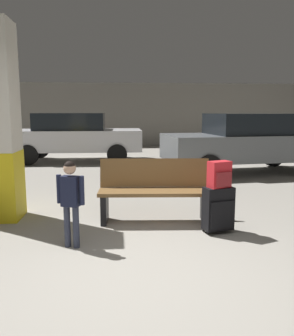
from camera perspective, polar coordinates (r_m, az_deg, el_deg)
The scene contains 8 objects.
ground_plane at distance 7.37m, azimuth -3.30°, elevation -3.59°, with size 18.00×18.00×0.10m, color gray.
garage_back_wall at distance 16.04m, azimuth -4.11°, elevation 8.54°, with size 18.00×0.12×2.80m, color gray.
bench at distance 5.10m, azimuth 1.28°, elevation -3.67°, with size 1.63×0.63×0.89m.
suitcase at distance 4.72m, azimuth 11.44°, elevation -6.46°, with size 0.42×0.31×0.60m.
backpack_bright at distance 4.62m, azimuth 11.62°, elevation -1.07°, with size 0.32×0.27×0.34m.
child at distance 4.16m, azimuth -12.22°, elevation -4.24°, with size 0.33×0.25×1.02m.
parked_car_near at distance 9.43m, azimuth 15.79°, elevation 4.15°, with size 4.28×2.20×1.51m.
parked_car_far at distance 11.43m, azimuth -11.61°, elevation 5.13°, with size 4.11×1.81×1.51m.
Camera 1 is at (-0.16, -3.18, 1.58)m, focal length 37.83 mm.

